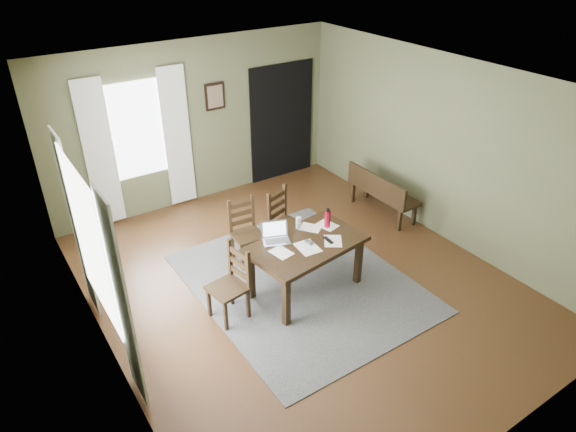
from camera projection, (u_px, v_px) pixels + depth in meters
ground at (300, 283)px, 6.92m from camera, size 5.00×6.00×0.01m
room_shell at (302, 160)px, 6.01m from camera, size 5.02×6.02×2.71m
rug at (300, 282)px, 6.92m from camera, size 2.60×3.20×0.01m
dining_table at (306, 249)px, 6.47m from camera, size 1.56×1.06×0.73m
chair_end at (231, 284)px, 6.13m from camera, size 0.48×0.48×0.95m
chair_back_left at (246, 232)px, 7.17m from camera, size 0.44×0.45×0.93m
chair_back_right at (285, 223)px, 7.35m from camera, size 0.54×0.54×0.98m
bench at (381, 190)px, 8.31m from camera, size 0.42×1.31×0.74m
laptop at (276, 235)px, 6.46m from camera, size 0.41×0.37×0.23m
computer_mouse at (309, 242)px, 6.40m from camera, size 0.08×0.11×0.04m
tv_remote at (328, 240)px, 6.46m from camera, size 0.06×0.18×0.02m
drinking_glass at (298, 223)px, 6.69m from camera, size 0.09×0.09×0.16m
water_bottle at (327, 218)px, 6.69m from camera, size 0.10×0.10×0.27m
paper_a at (281, 252)px, 6.23m from camera, size 0.25×0.30×0.00m
paper_b at (333, 241)px, 6.45m from camera, size 0.34×0.35×0.00m
paper_c at (311, 228)px, 6.73m from camera, size 0.33×0.34×0.00m
paper_d at (327, 225)px, 6.78m from camera, size 0.26×0.31×0.00m
paper_e at (308, 247)px, 6.33m from camera, size 0.27×0.34×0.00m
window_left at (89, 242)px, 5.15m from camera, size 0.01×1.30×1.70m
window_back at (137, 130)px, 7.84m from camera, size 1.00×0.01×1.50m
curtain_left_near at (123, 304)px, 4.70m from camera, size 0.03×0.48×2.30m
curtain_left_far at (76, 227)px, 5.88m from camera, size 0.03×0.48×2.30m
curtain_back_left at (100, 155)px, 7.65m from camera, size 0.44×0.03×2.30m
curtain_back_right at (177, 138)px, 8.24m from camera, size 0.44×0.03×2.30m
framed_picture at (215, 96)px, 8.34m from camera, size 0.34×0.03×0.44m
doorway_back at (282, 122)px, 9.32m from camera, size 1.30×0.03×2.10m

